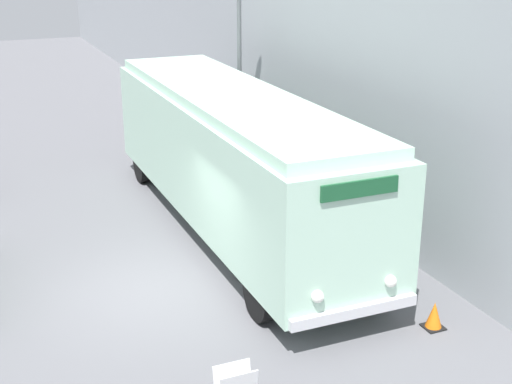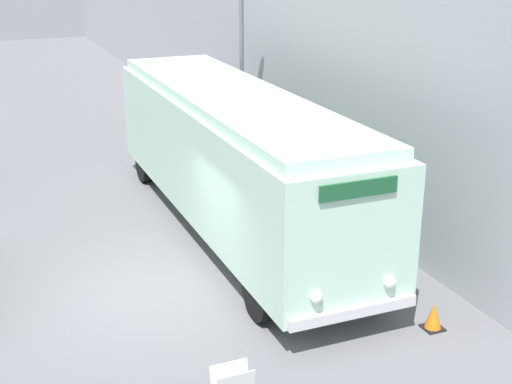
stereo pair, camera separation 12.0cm
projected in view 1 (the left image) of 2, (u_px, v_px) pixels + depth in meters
ground_plane at (146, 292)px, 14.25m from camera, size 80.00×80.00×0.00m
building_wall_right at (234, 18)px, 23.67m from camera, size 0.30×60.00×8.34m
vintage_bus at (232, 153)px, 16.76m from camera, size 2.59×11.56×3.37m
streetlamp at (239, 29)px, 19.80m from camera, size 0.36×0.36×6.66m
traffic_cone at (434, 315)px, 12.87m from camera, size 0.36×0.36×0.52m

